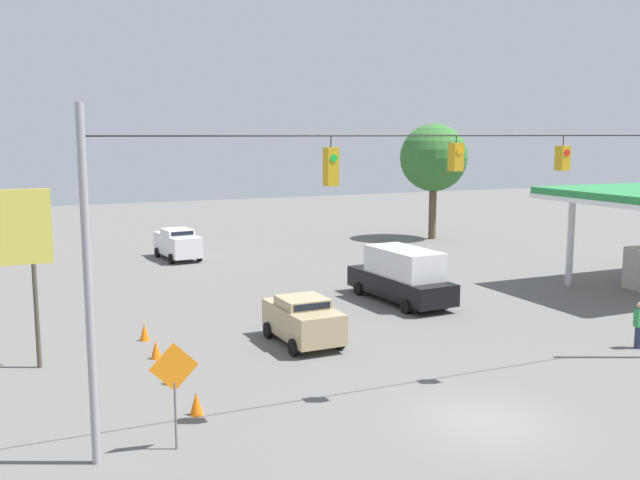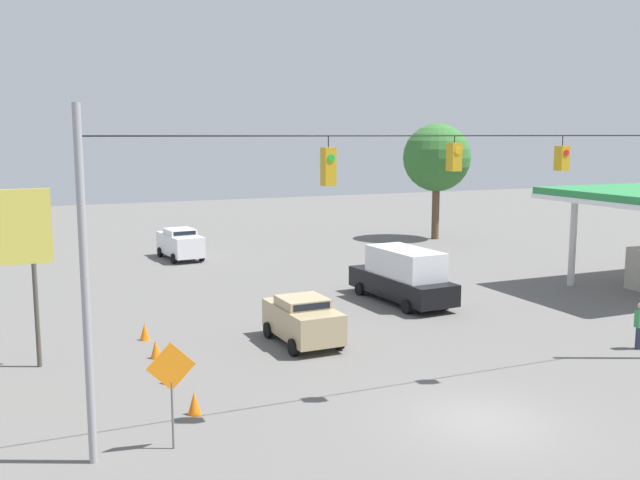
{
  "view_description": "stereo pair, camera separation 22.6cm",
  "coord_description": "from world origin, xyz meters",
  "px_view_note": "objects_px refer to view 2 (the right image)",
  "views": [
    {
      "loc": [
        12.05,
        15.67,
        8.05
      ],
      "look_at": [
        0.93,
        -9.43,
        3.97
      ],
      "focal_mm": 40.0,
      "sensor_mm": 36.0,
      "label": 1
    },
    {
      "loc": [
        11.84,
        15.76,
        8.05
      ],
      "look_at": [
        0.93,
        -9.43,
        3.97
      ],
      "focal_mm": 40.0,
      "sensor_mm": 36.0,
      "label": 2
    }
  ],
  "objects_px": {
    "traffic_cone_nearest": "(194,403)",
    "pedestrian": "(640,326)",
    "sedan_tan_withflow_mid": "(303,319)",
    "traffic_cone_second": "(169,373)",
    "sedan_white_withflow_deep": "(180,243)",
    "traffic_cone_third": "(156,349)",
    "box_truck_black_oncoming_far": "(403,276)",
    "overhead_signal_span": "(449,227)",
    "traffic_cone_fourth": "(145,332)",
    "tree_horizon_left": "(437,158)",
    "work_zone_sign": "(171,375)"
  },
  "relations": [
    {
      "from": "overhead_signal_span",
      "to": "traffic_cone_fourth",
      "type": "relative_size",
      "value": 30.52
    },
    {
      "from": "sedan_white_withflow_deep",
      "to": "traffic_cone_second",
      "type": "xyz_separation_m",
      "value": [
        5.48,
        23.2,
        -0.69
      ]
    },
    {
      "from": "traffic_cone_third",
      "to": "pedestrian",
      "type": "height_order",
      "value": "pedestrian"
    },
    {
      "from": "sedan_tan_withflow_mid",
      "to": "pedestrian",
      "type": "bearing_deg",
      "value": 153.35
    },
    {
      "from": "sedan_white_withflow_deep",
      "to": "traffic_cone_second",
      "type": "relative_size",
      "value": 6.74
    },
    {
      "from": "box_truck_black_oncoming_far",
      "to": "sedan_white_withflow_deep",
      "type": "distance_m",
      "value": 17.82
    },
    {
      "from": "overhead_signal_span",
      "to": "traffic_cone_third",
      "type": "height_order",
      "value": "overhead_signal_span"
    },
    {
      "from": "traffic_cone_nearest",
      "to": "traffic_cone_fourth",
      "type": "distance_m",
      "value": 8.24
    },
    {
      "from": "box_truck_black_oncoming_far",
      "to": "work_zone_sign",
      "type": "xyz_separation_m",
      "value": [
        13.6,
        11.81,
        0.68
      ]
    },
    {
      "from": "traffic_cone_nearest",
      "to": "pedestrian",
      "type": "relative_size",
      "value": 0.38
    },
    {
      "from": "traffic_cone_nearest",
      "to": "traffic_cone_third",
      "type": "xyz_separation_m",
      "value": [
        0.04,
        -5.73,
        0.0
      ]
    },
    {
      "from": "box_truck_black_oncoming_far",
      "to": "traffic_cone_third",
      "type": "distance_m",
      "value": 13.27
    },
    {
      "from": "traffic_cone_third",
      "to": "traffic_cone_fourth",
      "type": "height_order",
      "value": "same"
    },
    {
      "from": "overhead_signal_span",
      "to": "work_zone_sign",
      "type": "height_order",
      "value": "overhead_signal_span"
    },
    {
      "from": "box_truck_black_oncoming_far",
      "to": "sedan_white_withflow_deep",
      "type": "height_order",
      "value": "box_truck_black_oncoming_far"
    },
    {
      "from": "overhead_signal_span",
      "to": "traffic_cone_second",
      "type": "xyz_separation_m",
      "value": [
        7.36,
        -4.88,
        -5.02
      ]
    },
    {
      "from": "pedestrian",
      "to": "tree_horizon_left",
      "type": "relative_size",
      "value": 0.2
    },
    {
      "from": "box_truck_black_oncoming_far",
      "to": "traffic_cone_third",
      "type": "bearing_deg",
      "value": 17.8
    },
    {
      "from": "overhead_signal_span",
      "to": "sedan_white_withflow_deep",
      "type": "height_order",
      "value": "overhead_signal_span"
    },
    {
      "from": "traffic_cone_second",
      "to": "work_zone_sign",
      "type": "height_order",
      "value": "work_zone_sign"
    },
    {
      "from": "sedan_tan_withflow_mid",
      "to": "traffic_cone_third",
      "type": "xyz_separation_m",
      "value": [
        5.59,
        -0.4,
        -0.62
      ]
    },
    {
      "from": "tree_horizon_left",
      "to": "overhead_signal_span",
      "type": "bearing_deg",
      "value": 57.95
    },
    {
      "from": "traffic_cone_fourth",
      "to": "traffic_cone_nearest",
      "type": "bearing_deg",
      "value": 90.03
    },
    {
      "from": "traffic_cone_nearest",
      "to": "tree_horizon_left",
      "type": "distance_m",
      "value": 37.74
    },
    {
      "from": "sedan_white_withflow_deep",
      "to": "tree_horizon_left",
      "type": "height_order",
      "value": "tree_horizon_left"
    },
    {
      "from": "sedan_white_withflow_deep",
      "to": "pedestrian",
      "type": "relative_size",
      "value": 2.58
    },
    {
      "from": "pedestrian",
      "to": "tree_horizon_left",
      "type": "distance_m",
      "value": 29.37
    },
    {
      "from": "traffic_cone_second",
      "to": "tree_horizon_left",
      "type": "relative_size",
      "value": 0.08
    },
    {
      "from": "sedan_white_withflow_deep",
      "to": "sedan_tan_withflow_mid",
      "type": "xyz_separation_m",
      "value": [
        -0.2,
        20.74,
        -0.08
      ]
    },
    {
      "from": "traffic_cone_second",
      "to": "traffic_cone_third",
      "type": "distance_m",
      "value": 2.86
    },
    {
      "from": "overhead_signal_span",
      "to": "traffic_cone_fourth",
      "type": "height_order",
      "value": "overhead_signal_span"
    },
    {
      "from": "traffic_cone_nearest",
      "to": "traffic_cone_fourth",
      "type": "height_order",
      "value": "same"
    },
    {
      "from": "box_truck_black_oncoming_far",
      "to": "pedestrian",
      "type": "relative_size",
      "value": 3.69
    },
    {
      "from": "sedan_white_withflow_deep",
      "to": "traffic_cone_third",
      "type": "relative_size",
      "value": 6.74
    },
    {
      "from": "traffic_cone_second",
      "to": "work_zone_sign",
      "type": "bearing_deg",
      "value": 79.5
    },
    {
      "from": "overhead_signal_span",
      "to": "sedan_white_withflow_deep",
      "type": "relative_size",
      "value": 4.53
    },
    {
      "from": "box_truck_black_oncoming_far",
      "to": "traffic_cone_nearest",
      "type": "bearing_deg",
      "value": 37.89
    },
    {
      "from": "traffic_cone_second",
      "to": "box_truck_black_oncoming_far",
      "type": "bearing_deg",
      "value": -151.45
    },
    {
      "from": "sedan_tan_withflow_mid",
      "to": "traffic_cone_second",
      "type": "xyz_separation_m",
      "value": [
        5.68,
        2.46,
        -0.62
      ]
    },
    {
      "from": "traffic_cone_third",
      "to": "traffic_cone_second",
      "type": "bearing_deg",
      "value": 88.22
    },
    {
      "from": "traffic_cone_third",
      "to": "sedan_tan_withflow_mid",
      "type": "bearing_deg",
      "value": 175.88
    },
    {
      "from": "sedan_white_withflow_deep",
      "to": "traffic_cone_nearest",
      "type": "distance_m",
      "value": 26.62
    },
    {
      "from": "sedan_tan_withflow_mid",
      "to": "traffic_cone_second",
      "type": "distance_m",
      "value": 6.22
    },
    {
      "from": "sedan_tan_withflow_mid",
      "to": "box_truck_black_oncoming_far",
      "type": "bearing_deg",
      "value": -147.61
    },
    {
      "from": "tree_horizon_left",
      "to": "pedestrian",
      "type": "bearing_deg",
      "value": 72.81
    },
    {
      "from": "sedan_white_withflow_deep",
      "to": "tree_horizon_left",
      "type": "bearing_deg",
      "value": -176.82
    },
    {
      "from": "overhead_signal_span",
      "to": "traffic_cone_third",
      "type": "relative_size",
      "value": 30.52
    },
    {
      "from": "sedan_white_withflow_deep",
      "to": "pedestrian",
      "type": "bearing_deg",
      "value": 113.7
    },
    {
      "from": "traffic_cone_second",
      "to": "sedan_tan_withflow_mid",
      "type": "bearing_deg",
      "value": -156.59
    },
    {
      "from": "sedan_tan_withflow_mid",
      "to": "traffic_cone_fourth",
      "type": "height_order",
      "value": "sedan_tan_withflow_mid"
    }
  ]
}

